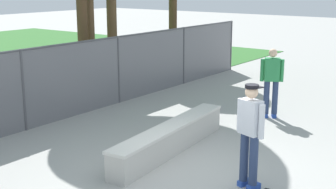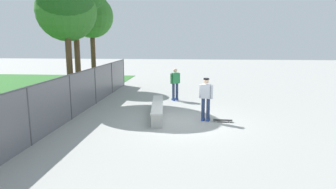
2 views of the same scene
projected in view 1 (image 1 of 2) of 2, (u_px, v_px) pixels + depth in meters
ground_plane at (195, 180)px, 8.53m from camera, size 80.00×80.00×0.00m
concrete_ledge at (171, 138)px, 9.88m from camera, size 3.96×0.88×0.58m
skateboarder at (250, 131)px, 7.97m from camera, size 0.37×0.58×1.84m
chainlink_fence at (23, 87)px, 11.12m from camera, size 19.93×0.07×1.97m
bystander at (272, 80)px, 12.21m from camera, size 0.41×0.53×1.82m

